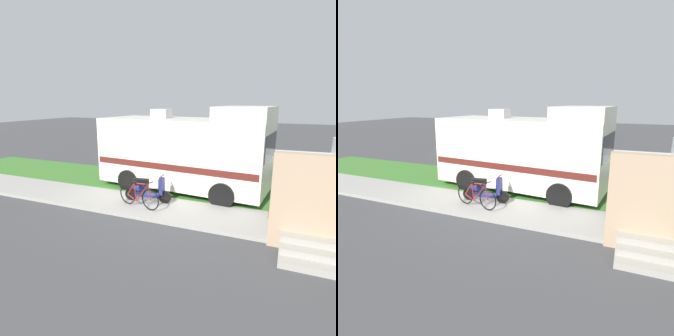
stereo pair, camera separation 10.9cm
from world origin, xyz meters
TOP-DOWN VIEW (x-y plane):
  - ground_plane at (0.00, 0.00)m, footprint 80.00×80.00m
  - sidewalk at (0.00, -1.20)m, footprint 24.00×2.00m
  - grass_strip at (0.00, 1.50)m, footprint 24.00×3.40m
  - motorhome_rv at (0.58, 1.22)m, footprint 6.84×3.19m
  - scooter at (-0.13, -0.89)m, footprint 1.69×0.54m
  - bicycle at (-0.10, -1.47)m, footprint 1.66×0.56m
  - pickup_truck_far at (-5.29, 9.47)m, footprint 5.36×2.55m
  - porch_steps at (5.03, -2.29)m, footprint 2.00×1.26m
  - bottle_green at (3.98, -0.84)m, footprint 0.07×0.07m

SIDE VIEW (x-z plane):
  - ground_plane at x=0.00m, z-range 0.00..0.00m
  - grass_strip at x=0.00m, z-range 0.00..0.08m
  - sidewalk at x=0.00m, z-range 0.00..0.12m
  - bottle_green at x=3.98m, z-range 0.10..0.39m
  - bicycle at x=-0.10m, z-range 0.06..0.96m
  - scooter at x=-0.13m, z-range 0.09..1.06m
  - pickup_truck_far at x=-5.29m, z-range 0.06..1.87m
  - porch_steps at x=5.03m, z-range -0.23..2.17m
  - motorhome_rv at x=0.58m, z-range -0.08..3.31m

